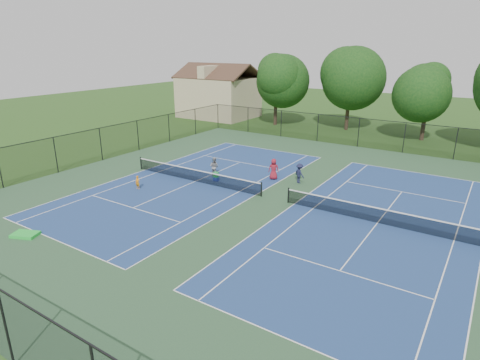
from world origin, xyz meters
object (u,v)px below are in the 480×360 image
Objects in this scene: tree_back_c at (429,90)px; tree_back_b at (351,75)px; clapboard_house at (219,95)px; ball_crate at (216,179)px; ball_hopper at (216,175)px; tree_back_a at (276,78)px; instructor at (214,167)px; bystander_b at (300,173)px; child_player at (138,182)px; bystander_c at (274,169)px.

tree_back_b is at bearing 173.66° from tree_back_c.
tree_back_b is at bearing 3.01° from clapboard_house.
tree_back_c is 28.10m from clapboard_house.
ball_crate is 0.35m from ball_hopper.
tree_back_c is at bearing 3.18° from tree_back_a.
tree_back_a is 24.73m from ball_hopper.
instructor is at bearing 132.78° from ball_hopper.
instructor reaches higher than ball_crate.
ball_hopper is (17.25, -23.98, -2.59)m from clapboard_house.
clapboard_house is 31.08m from bystander_b.
ball_crate is 0.95× the size of ball_hopper.
bystander_b is at bearing 28.78° from ball_crate.
clapboard_house is 27.26× the size of ball_hopper.
child_player reaches higher than ball_crate.
child_player is 6.26m from instructor.
tree_back_b is at bearing 12.53° from tree_back_a.
tree_back_a is 23.11× the size of ball_hopper.
tree_back_b reaches higher than tree_back_a.
ball_hopper is (-10.75, -23.98, -4.98)m from tree_back_c.
child_player is 10.43m from bystander_c.
ball_crate is (3.71, 4.66, -0.35)m from child_player.
tree_back_a reaches higher than ball_hopper.
child_player is (-14.46, -28.64, -4.97)m from tree_back_c.
instructor is at bearing 55.69° from child_player.
instructor is at bearing -116.63° from tree_back_c.
tree_back_c is 5.43× the size of bystander_b.
tree_back_a is at bearing -176.82° from tree_back_c.
tree_back_a is 18.04m from tree_back_c.
instructor reaches higher than bystander_b.
instructor is (2.88, 5.55, 0.28)m from child_player.
tree_back_b is 24.91m from instructor.
bystander_b is (6.48, 2.21, -0.01)m from instructor.
bystander_b is at bearing 32.77° from child_player.
tree_back_c is at bearing -74.91° from bystander_b.
bystander_b is 4.09× the size of ball_crate.
child_player is at bearing 68.44° from bystander_b.
instructor reaches higher than child_player.
clapboard_house is (-19.00, -1.00, -3.50)m from tree_back_b.
child_player is at bearing -64.69° from clapboard_house.
ball_crate is (0.83, -0.90, -0.63)m from instructor.
clapboard_house reaches higher than ball_hopper.
bystander_b is 6.46m from ball_hopper.
tree_back_c is 0.78× the size of clapboard_house.
tree_back_b is 25.86m from ball_crate.
ball_hopper is at bearing -54.27° from clapboard_house.
clapboard_house is 29.69m from ball_crate.
tree_back_a is 24.28m from bystander_b.
child_player is at bearing -128.55° from ball_crate.
ball_hopper is at bearing 44.56° from child_player.
child_player is (13.54, -28.64, -2.59)m from clapboard_house.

